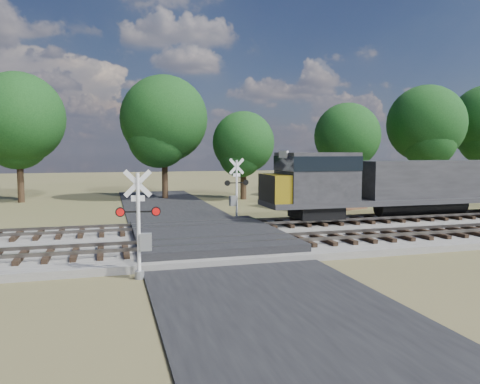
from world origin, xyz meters
name	(u,v)px	position (x,y,z in m)	size (l,w,h in m)	color
ground	(210,245)	(0.00, 0.00, 0.00)	(160.00, 160.00, 0.00)	#50532C
ballast_bed	(386,230)	(10.00, 0.50, 0.15)	(140.00, 10.00, 0.30)	gray
road	(210,244)	(0.00, 0.00, 0.04)	(7.00, 60.00, 0.08)	black
crossing_panel	(207,237)	(0.00, 0.50, 0.32)	(7.00, 9.00, 0.62)	#262628
track_near	(285,241)	(3.12, -2.00, 0.41)	(140.00, 2.60, 0.33)	black
track_far	(253,224)	(3.12, 3.00, 0.41)	(140.00, 2.60, 0.33)	black
crossing_signal_near	(141,234)	(-3.57, -5.19, 1.61)	(1.56, 0.36, 3.88)	silver
crossing_signal_far	(235,196)	(3.08, 6.52, 1.69)	(1.63, 0.40, 4.06)	silver
equipment_shed	(326,186)	(12.02, 11.87, 1.72)	(6.38, 6.38, 3.39)	#48271F
treeline	(243,126)	(7.77, 20.84, 6.86)	(79.94, 11.42, 11.76)	black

